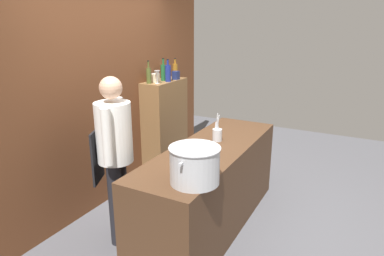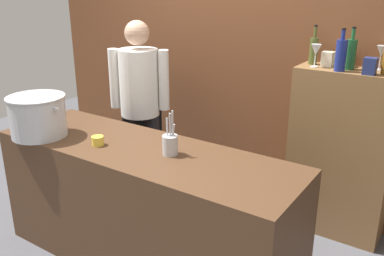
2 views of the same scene
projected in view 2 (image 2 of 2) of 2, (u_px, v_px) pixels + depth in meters
name	position (u px, v px, depth m)	size (l,w,h in m)	color
brick_back_panel	(243.00, 36.00, 3.73)	(4.40, 0.10, 3.00)	brown
prep_counter	(145.00, 207.00, 2.99)	(2.22, 0.70, 0.90)	#472D1C
bar_cabinet	(339.00, 154.00, 3.31)	(0.76, 0.32, 1.35)	brown
chef	(140.00, 101.00, 3.71)	(0.49, 0.41, 1.66)	black
stockpot_large	(38.00, 116.00, 3.03)	(0.47, 0.41, 0.30)	#B7BABF
utensil_crock	(170.00, 144.00, 2.72)	(0.10, 0.10, 0.30)	#B7BABF
butter_jar	(98.00, 141.00, 2.89)	(0.08, 0.08, 0.06)	yellow
wine_bottle_olive	(314.00, 50.00, 3.24)	(0.06, 0.06, 0.30)	#475123
wine_bottle_cobalt	(341.00, 55.00, 3.00)	(0.08, 0.08, 0.31)	navy
wine_bottle_green	(351.00, 54.00, 3.06)	(0.07, 0.07, 0.31)	#1E592D
wine_glass_tall	(316.00, 51.00, 3.14)	(0.08, 0.08, 0.17)	silver
wine_glass_wide	(381.00, 52.00, 3.02)	(0.07, 0.07, 0.18)	silver
spice_tin_cream	(328.00, 59.00, 3.18)	(0.08, 0.08, 0.11)	beige
spice_tin_navy	(370.00, 66.00, 2.91)	(0.08, 0.08, 0.12)	navy
spice_tin_silver	(346.00, 60.00, 3.18)	(0.08, 0.08, 0.10)	#B2B2B7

